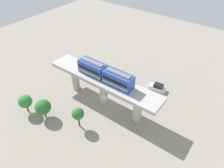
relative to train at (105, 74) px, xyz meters
name	(u,v)px	position (x,y,z in m)	size (l,w,h in m)	color
ground_plane	(104,103)	(0.00, -0.51, -8.76)	(120.00, 120.00, 0.00)	gray
viaduct	(103,85)	(0.00, -0.51, -3.28)	(5.20, 28.00, 7.23)	#B7B2AA
train	(105,74)	(0.00, 0.00, 0.00)	(2.64, 13.55, 3.24)	#2D4CA5
parked_car_blue	(128,84)	(-8.59, 0.73, -8.02)	(2.50, 4.45, 1.76)	#284CB7
parked_car_black	(109,71)	(-10.41, -7.09, -8.02)	(2.42, 4.43, 1.76)	black
parked_car_white	(158,87)	(-12.02, 7.45, -8.02)	(2.16, 4.34, 1.76)	white
tree_near_viaduct	(25,101)	(12.65, -12.53, -5.65)	(3.04, 3.04, 4.65)	brown
tree_mid_lot	(43,107)	(11.34, -8.14, -5.83)	(3.43, 3.43, 4.66)	brown
tree_far_corner	(78,114)	(8.78, -0.16, -5.05)	(2.55, 2.55, 5.03)	brown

